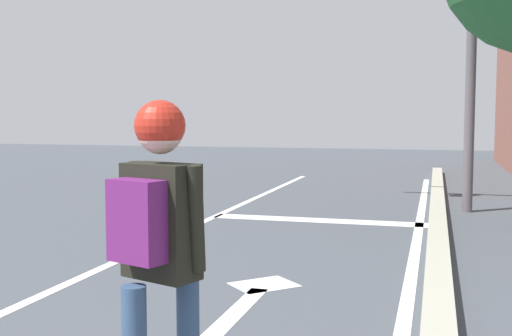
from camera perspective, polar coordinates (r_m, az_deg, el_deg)
The scene contains 7 objects.
lane_line_center at distance 6.98m, azimuth -12.67°, elevation -8.28°, with size 0.12×20.00×0.01m, color silver.
lane_line_curbside at distance 6.17m, azimuth 13.65°, elevation -10.02°, with size 0.12×20.00×0.01m, color silver.
stop_bar at distance 9.54m, azimuth 5.63°, elevation -4.68°, with size 3.21×0.40×0.01m, color silver.
lane_arrow_stem at distance 5.18m, azimuth -1.78°, elevation -12.76°, with size 0.16×1.40×0.01m, color silver.
lane_arrow_head at distance 5.97m, azimuth 0.73°, elevation -10.40°, with size 0.56×0.44×0.01m, color silver.
curb_strip at distance 6.15m, azimuth 16.02°, elevation -9.48°, with size 0.24×24.00×0.14m, color #A1A08D.
skater at distance 2.90m, azimuth -8.76°, elevation -5.52°, with size 0.41×0.59×1.55m.
Camera 1 is at (3.00, 0.03, 1.56)m, focal length 44.60 mm.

